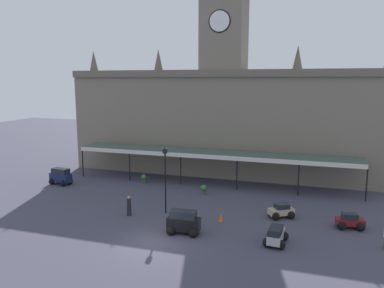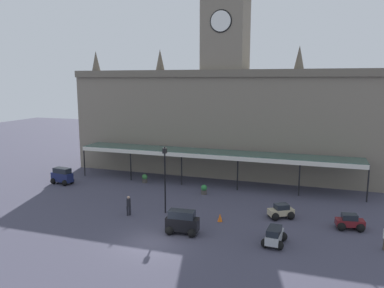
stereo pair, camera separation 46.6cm
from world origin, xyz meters
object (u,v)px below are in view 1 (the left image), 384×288
Objects in this scene: car_maroon_sedan at (350,222)px; planter_near_kerb at (204,189)px; car_silver_estate at (276,236)px; traffic_cone at (221,217)px; victorian_lamppost at (165,173)px; planter_by_canopy at (144,179)px; car_navy_van at (61,177)px; car_black_van at (184,223)px; car_beige_sedan at (281,212)px; pedestrian_beside_cars at (129,205)px.

planter_near_kerb is (-13.03, 4.96, -0.01)m from car_maroon_sedan.
car_silver_estate is 3.52× the size of traffic_cone.
victorian_lamppost is 5.98× the size of planter_near_kerb.
planter_by_canopy is at bearing 161.24° from car_maroon_sedan.
car_silver_estate is 12.39m from planter_near_kerb.
car_silver_estate is at bearing -19.73° from victorian_lamppost.
car_navy_van reaches higher than car_maroon_sedan.
car_black_van is (-11.73, -4.84, 0.30)m from car_maroon_sedan.
pedestrian_beside_cars is at bearing -164.19° from car_beige_sedan.
planter_by_canopy is (-7.42, 1.98, 0.00)m from planter_near_kerb.
car_beige_sedan reaches higher than traffic_cone.
victorian_lamppost is 5.86m from traffic_cone.
planter_near_kerb is at bearing -14.96° from planter_by_canopy.
car_black_van is 5.94m from pedestrian_beside_cars.
car_navy_van reaches higher than car_silver_estate.
planter_by_canopy is (-8.71, 11.79, -0.32)m from car_black_van.
car_silver_estate is at bearing -8.73° from pedestrian_beside_cars.
pedestrian_beside_cars is at bearing -119.02° from planter_near_kerb.
car_silver_estate is 5.30m from car_beige_sedan.
car_maroon_sedan is 9.84m from traffic_cone.
car_maroon_sedan is at bearing -20.86° from planter_near_kerb.
victorian_lamppost is 8.75× the size of traffic_cone.
pedestrian_beside_cars is 4.02m from victorian_lamppost.
planter_near_kerb is (4.25, 7.66, -0.42)m from pedestrian_beside_cars.
car_black_van is 1.06× the size of car_silver_estate.
car_navy_van is at bearing -158.64° from planter_by_canopy.
car_silver_estate is 10.52m from victorian_lamppost.
planter_near_kerb is at bearing 75.45° from victorian_lamppost.
traffic_cone is (-4.54, -2.32, -0.17)m from car_beige_sedan.
car_black_van is 8.62m from car_beige_sedan.
car_beige_sedan is at bearing -28.28° from planter_near_kerb.
traffic_cone is (-9.71, -1.59, -0.17)m from car_maroon_sedan.
car_maroon_sedan is 29.00m from car_navy_van.
car_maroon_sedan is at bearing 9.30° from traffic_cone.
pedestrian_beside_cars reaches higher than car_maroon_sedan.
car_black_van is 6.64m from car_silver_estate.
pedestrian_beside_cars is at bearing 171.27° from car_silver_estate.
car_navy_van is at bearing 172.86° from car_beige_sedan.
car_black_van is at bearing -52.04° from victorian_lamppost.
car_maroon_sedan is at bearing 41.79° from car_silver_estate.
pedestrian_beside_cars is (-17.27, -2.69, 0.41)m from car_maroon_sedan.
victorian_lamppost is (14.15, -4.84, 2.70)m from car_navy_van.
traffic_cone is at bearing -152.88° from car_beige_sedan.
pedestrian_beside_cars is (-12.10, -3.43, 0.41)m from car_beige_sedan.
traffic_cone is at bearing -15.48° from car_navy_van.
car_silver_estate is 1.38× the size of pedestrian_beside_cars.
car_navy_van is (-28.77, 3.69, 0.30)m from car_maroon_sedan.
traffic_cone is at bearing -170.70° from car_maroon_sedan.
car_navy_van is 8.94m from planter_by_canopy.
car_maroon_sedan and car_beige_sedan have the same top height.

